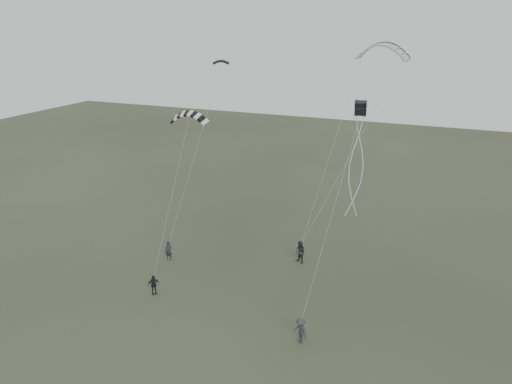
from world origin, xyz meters
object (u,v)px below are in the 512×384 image
at_px(flyer_left, 169,251).
at_px(kite_pale_large, 383,44).
at_px(kite_box, 361,108).
at_px(kite_dark_small, 221,61).
at_px(flyer_far, 300,331).
at_px(flyer_right, 300,252).
at_px(flyer_center, 154,285).
at_px(kite_striped, 188,113).

height_order(flyer_left, kite_pale_large, kite_pale_large).
bearing_deg(kite_box, flyer_left, 158.42).
bearing_deg(kite_dark_small, kite_box, -57.79).
relative_size(flyer_left, flyer_far, 0.99).
height_order(flyer_left, flyer_right, flyer_right).
xyz_separation_m(flyer_center, kite_dark_small, (-0.35, 12.45, 14.77)).
bearing_deg(kite_box, kite_striped, 154.70).
xyz_separation_m(flyer_right, kite_dark_small, (-8.65, 3.74, 14.57)).
distance_m(kite_pale_large, kite_striped, 16.68).
bearing_deg(flyer_left, kite_pale_large, 28.05).
distance_m(flyer_left, kite_striped, 11.64).
distance_m(flyer_center, kite_pale_large, 25.94).
xyz_separation_m(flyer_center, kite_pale_large, (12.48, 15.96, 16.19)).
bearing_deg(flyer_right, kite_dark_small, -176.53).
xyz_separation_m(flyer_left, kite_box, (15.47, -2.75, 13.20)).
relative_size(flyer_left, kite_box, 2.28).
bearing_deg(kite_striped, flyer_right, 14.62).
bearing_deg(kite_dark_small, kite_pale_large, -6.51).
bearing_deg(flyer_right, flyer_center, -106.76).
height_order(kite_pale_large, kite_striped, kite_pale_large).
height_order(flyer_far, kite_box, kite_box).
distance_m(kite_striped, kite_box, 13.83).
relative_size(flyer_far, kite_pale_large, 0.38).
height_order(flyer_center, kite_box, kite_box).
bearing_deg(kite_pale_large, kite_box, -70.72).
distance_m(flyer_left, kite_dark_small, 16.50).
bearing_deg(kite_box, flyer_far, -129.76).
bearing_deg(kite_pale_large, flyer_left, -128.25).
height_order(flyer_center, kite_pale_large, kite_pale_large).
relative_size(flyer_far, kite_dark_small, 1.22).
bearing_deg(flyer_center, kite_pale_large, 4.73).
xyz_separation_m(flyer_center, flyer_far, (11.55, -1.43, 0.09)).
xyz_separation_m(flyer_far, kite_dark_small, (-11.90, 13.88, 14.67)).
bearing_deg(flyer_far, flyer_left, -174.98).
bearing_deg(kite_dark_small, kite_striped, -106.74).
relative_size(kite_striped, kite_box, 3.97).
xyz_separation_m(flyer_far, kite_striped, (-11.29, 7.05, 11.41)).
relative_size(flyer_left, kite_pale_large, 0.37).
height_order(flyer_right, flyer_far, flyer_right).
height_order(flyer_left, kite_striped, kite_striped).
height_order(flyer_right, kite_box, kite_box).
height_order(flyer_center, flyer_far, flyer_far).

